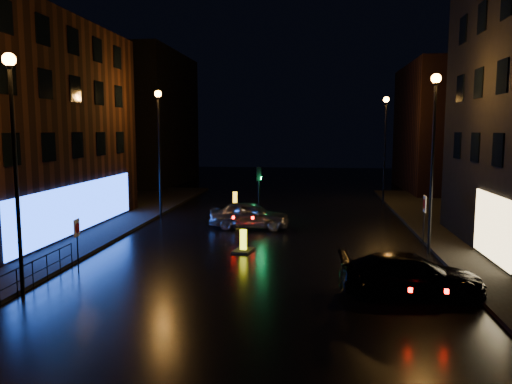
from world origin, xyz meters
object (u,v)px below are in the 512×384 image
traffic_signal (259,212)px  bollard_near (243,247)px  road_sign_left (77,232)px  road_sign_right (424,208)px  dark_sedan (411,275)px  bollard_far (235,204)px  silver_hatchback (250,215)px

traffic_signal → bollard_near: size_ratio=2.53×
road_sign_left → road_sign_right: size_ratio=0.86×
dark_sedan → bollard_far: dark_sedan is taller
road_sign_right → dark_sedan: bearing=77.6°
dark_sedan → bollard_near: size_ratio=3.70×
bollard_far → road_sign_left: (-3.75, -17.72, 1.38)m
traffic_signal → bollard_far: bearing=115.6°
traffic_signal → bollard_far: size_ratio=2.42×
bollard_near → road_sign_right: bearing=25.7°
traffic_signal → silver_hatchback: (-0.23, -2.93, 0.30)m
dark_sedan → road_sign_left: bearing=80.6°
bollard_far → road_sign_right: road_sign_right is taller
bollard_near → road_sign_right: (8.89, 2.36, 1.67)m
silver_hatchback → dark_sedan: silver_hatchback is taller
silver_hatchback → road_sign_left: (-5.89, -9.86, 0.84)m
road_sign_left → road_sign_right: bearing=16.8°
traffic_signal → bollard_near: bearing=-88.6°
dark_sedan → bollard_near: 8.83m
silver_hatchback → dark_sedan: 13.47m
traffic_signal → bollard_near: traffic_signal is taller
dark_sedan → road_sign_right: 8.33m
silver_hatchback → bollard_far: bearing=16.6°
bollard_near → silver_hatchback: bearing=105.2°
traffic_signal → bollard_far: (-2.36, 4.93, -0.24)m
traffic_signal → road_sign_left: bearing=-115.6°
dark_sedan → road_sign_right: size_ratio=1.98×
silver_hatchback → traffic_signal: bearing=-3.0°
traffic_signal → dark_sedan: traffic_signal is taller
bollard_near → traffic_signal: bearing=102.3°
silver_hatchback → bollard_far: silver_hatchback is taller
silver_hatchback → road_sign_left: road_sign_left is taller
dark_sedan → road_sign_left: size_ratio=2.31×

